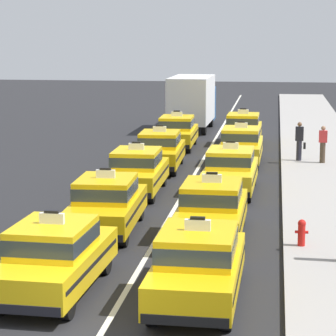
{
  "coord_description": "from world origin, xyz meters",
  "views": [
    {
      "loc": [
        3.31,
        -12.6,
        5.86
      ],
      "look_at": [
        -0.29,
        12.81,
        1.3
      ],
      "focal_mm": 81.82,
      "sensor_mm": 36.0,
      "label": 1
    }
  ],
  "objects_px": {
    "taxi_right_fourth": "(241,145)",
    "taxi_right_fifth": "(243,129)",
    "taxi_left_second": "(107,203)",
    "fire_hydrant": "(302,231)",
    "taxi_right_third": "(230,170)",
    "taxi_left_nearest": "(54,256)",
    "taxi_right_nearest": "(198,264)",
    "taxi_left_third": "(137,170)",
    "taxi_left_fourth": "(160,150)",
    "box_truck_left_sixth": "(193,101)",
    "pedestrian_near_crosswalk": "(323,144)",
    "taxi_right_second": "(212,209)",
    "pedestrian_far_corner": "(300,141)",
    "taxi_left_fifth": "(177,131)"
  },
  "relations": [
    {
      "from": "taxi_right_fourth",
      "to": "taxi_right_fifth",
      "type": "relative_size",
      "value": 1.0
    },
    {
      "from": "taxi_left_second",
      "to": "fire_hydrant",
      "type": "height_order",
      "value": "taxi_left_second"
    },
    {
      "from": "taxi_right_third",
      "to": "fire_hydrant",
      "type": "relative_size",
      "value": 6.3
    },
    {
      "from": "taxi_left_nearest",
      "to": "taxi_right_nearest",
      "type": "bearing_deg",
      "value": -2.37
    },
    {
      "from": "taxi_right_fifth",
      "to": "taxi_right_nearest",
      "type": "bearing_deg",
      "value": -89.81
    },
    {
      "from": "taxi_right_third",
      "to": "taxi_left_third",
      "type": "bearing_deg",
      "value": -169.37
    },
    {
      "from": "taxi_left_fourth",
      "to": "box_truck_left_sixth",
      "type": "xyz_separation_m",
      "value": [
        -0.08,
        13.9,
        0.9
      ]
    },
    {
      "from": "taxi_left_nearest",
      "to": "pedestrian_near_crosswalk",
      "type": "relative_size",
      "value": 2.81
    },
    {
      "from": "taxi_left_second",
      "to": "fire_hydrant",
      "type": "distance_m",
      "value": 5.8
    },
    {
      "from": "box_truck_left_sixth",
      "to": "taxi_right_fourth",
      "type": "bearing_deg",
      "value": -73.89
    },
    {
      "from": "taxi_right_nearest",
      "to": "fire_hydrant",
      "type": "distance_m",
      "value": 5.01
    },
    {
      "from": "taxi_left_nearest",
      "to": "taxi_right_second",
      "type": "height_order",
      "value": "same"
    },
    {
      "from": "box_truck_left_sixth",
      "to": "taxi_right_fifth",
      "type": "xyz_separation_m",
      "value": [
        3.31,
        -6.08,
        -0.9
      ]
    },
    {
      "from": "taxi_right_second",
      "to": "pedestrian_near_crosswalk",
      "type": "bearing_deg",
      "value": 73.24
    },
    {
      "from": "taxi_left_nearest",
      "to": "taxi_left_second",
      "type": "relative_size",
      "value": 1.0
    },
    {
      "from": "taxi_left_second",
      "to": "box_truck_left_sixth",
      "type": "xyz_separation_m",
      "value": [
        -0.1,
        24.52,
        0.9
      ]
    },
    {
      "from": "taxi_left_third",
      "to": "pedestrian_near_crosswalk",
      "type": "bearing_deg",
      "value": 44.79
    },
    {
      "from": "taxi_right_fourth",
      "to": "taxi_left_second",
      "type": "bearing_deg",
      "value": -105.15
    },
    {
      "from": "taxi_right_fourth",
      "to": "fire_hydrant",
      "type": "bearing_deg",
      "value": -80.52
    },
    {
      "from": "taxi_left_third",
      "to": "pedestrian_far_corner",
      "type": "height_order",
      "value": "taxi_left_third"
    },
    {
      "from": "taxi_left_fourth",
      "to": "taxi_left_fifth",
      "type": "relative_size",
      "value": 1.0
    },
    {
      "from": "taxi_left_nearest",
      "to": "taxi_left_second",
      "type": "height_order",
      "value": "same"
    },
    {
      "from": "taxi_right_third",
      "to": "pedestrian_far_corner",
      "type": "bearing_deg",
      "value": 68.58
    },
    {
      "from": "taxi_right_fourth",
      "to": "taxi_left_nearest",
      "type": "bearing_deg",
      "value": -100.6
    },
    {
      "from": "taxi_right_second",
      "to": "taxi_left_third",
      "type": "bearing_deg",
      "value": 119.37
    },
    {
      "from": "taxi_left_fourth",
      "to": "taxi_right_second",
      "type": "xyz_separation_m",
      "value": [
        3.16,
        -10.87,
        0.0
      ]
    },
    {
      "from": "pedestrian_far_corner",
      "to": "pedestrian_near_crosswalk",
      "type": "bearing_deg",
      "value": -24.91
    },
    {
      "from": "taxi_left_fourth",
      "to": "taxi_right_second",
      "type": "distance_m",
      "value": 11.32
    },
    {
      "from": "taxi_left_third",
      "to": "fire_hydrant",
      "type": "relative_size",
      "value": 6.28
    },
    {
      "from": "taxi_right_fifth",
      "to": "pedestrian_far_corner",
      "type": "xyz_separation_m",
      "value": [
        2.77,
        -5.45,
        0.15
      ]
    },
    {
      "from": "taxi_left_fourth",
      "to": "taxi_left_fifth",
      "type": "bearing_deg",
      "value": 90.51
    },
    {
      "from": "box_truck_left_sixth",
      "to": "taxi_left_third",
      "type": "bearing_deg",
      "value": -89.97
    },
    {
      "from": "taxi_left_third",
      "to": "box_truck_left_sixth",
      "type": "bearing_deg",
      "value": 90.03
    },
    {
      "from": "taxi_right_nearest",
      "to": "taxi_right_fourth",
      "type": "distance_m",
      "value": 18.08
    },
    {
      "from": "taxi_left_fourth",
      "to": "taxi_right_fifth",
      "type": "distance_m",
      "value": 8.46
    },
    {
      "from": "taxi_left_fifth",
      "to": "taxi_right_fifth",
      "type": "distance_m",
      "value": 3.69
    },
    {
      "from": "taxi_right_second",
      "to": "taxi_right_fifth",
      "type": "height_order",
      "value": "same"
    },
    {
      "from": "taxi_right_fourth",
      "to": "taxi_right_fifth",
      "type": "bearing_deg",
      "value": 91.64
    },
    {
      "from": "taxi_right_nearest",
      "to": "taxi_right_second",
      "type": "xyz_separation_m",
      "value": [
        -0.14,
        5.35,
        0.0
      ]
    },
    {
      "from": "taxi_right_third",
      "to": "pedestrian_far_corner",
      "type": "xyz_separation_m",
      "value": [
        2.69,
        6.86,
        0.15
      ]
    },
    {
      "from": "pedestrian_near_crosswalk",
      "to": "pedestrian_far_corner",
      "type": "height_order",
      "value": "pedestrian_far_corner"
    },
    {
      "from": "taxi_right_nearest",
      "to": "taxi_left_third",
      "type": "bearing_deg",
      "value": 106.93
    },
    {
      "from": "taxi_right_fourth",
      "to": "taxi_right_fifth",
      "type": "xyz_separation_m",
      "value": [
        -0.17,
        5.96,
        0.0
      ]
    },
    {
      "from": "taxi_right_second",
      "to": "taxi_right_fourth",
      "type": "relative_size",
      "value": 1.0
    },
    {
      "from": "taxi_left_fifth",
      "to": "taxi_right_fourth",
      "type": "relative_size",
      "value": 1.0
    },
    {
      "from": "taxi_right_second",
      "to": "taxi_right_nearest",
      "type": "bearing_deg",
      "value": -88.46
    },
    {
      "from": "taxi_left_third",
      "to": "taxi_right_nearest",
      "type": "distance_m",
      "value": 11.6
    },
    {
      "from": "taxi_left_nearest",
      "to": "pedestrian_near_crosswalk",
      "type": "height_order",
      "value": "taxi_left_nearest"
    },
    {
      "from": "taxi_left_nearest",
      "to": "taxi_right_fifth",
      "type": "bearing_deg",
      "value": 82.4
    },
    {
      "from": "taxi_left_nearest",
      "to": "taxi_left_third",
      "type": "bearing_deg",
      "value": 90.56
    }
  ]
}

